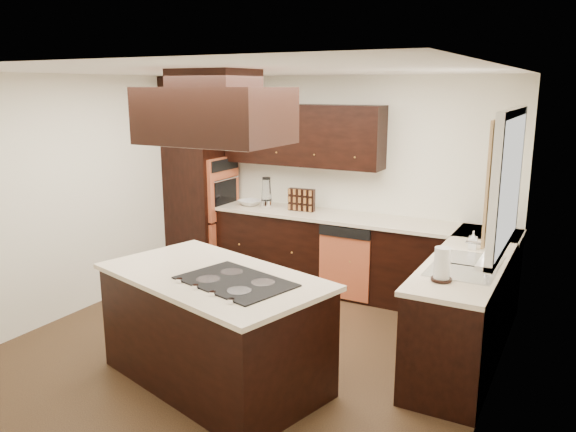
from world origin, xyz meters
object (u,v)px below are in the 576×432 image
object	(u,v)px
oven_column	(201,190)
spice_rack	(302,200)
island	(214,330)
range_hood	(215,116)

from	to	relation	value
oven_column	spice_rack	distance (m)	1.41
island	spice_rack	size ratio (longest dim) A/B	5.64
oven_column	range_hood	world-z (taller)	range_hood
island	range_hood	size ratio (longest dim) A/B	1.72
oven_column	range_hood	distance (m)	3.13
island	range_hood	world-z (taller)	range_hood
island	spice_rack	world-z (taller)	spice_rack
oven_column	spice_rack	world-z (taller)	oven_column
range_hood	spice_rack	size ratio (longest dim) A/B	3.28
island	range_hood	bearing A→B (deg)	85.53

